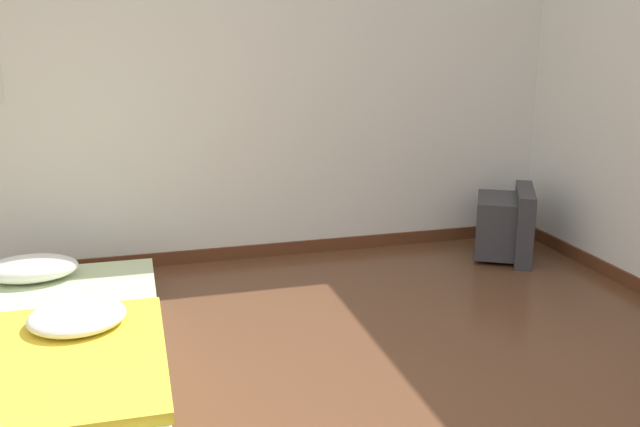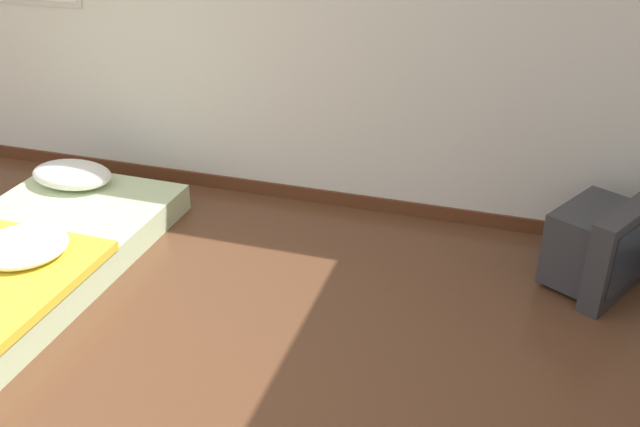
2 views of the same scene
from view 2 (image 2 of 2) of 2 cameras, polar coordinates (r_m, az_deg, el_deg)
The scene contains 2 objects.
mattress_bed at distance 4.07m, azimuth -23.41°, elevation -3.51°, with size 1.04×2.02×0.31m.
crt_tv at distance 3.91m, azimuth 21.56°, elevation -2.39°, with size 0.58×0.64×0.49m.
Camera 2 is at (1.89, -1.27, 2.10)m, focal length 40.00 mm.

